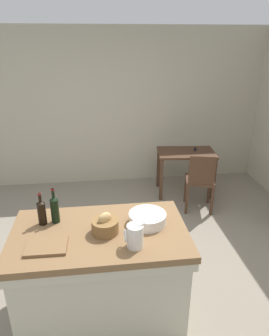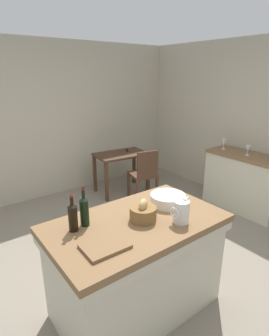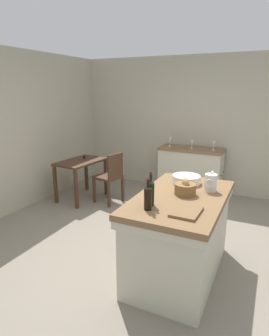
% 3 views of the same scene
% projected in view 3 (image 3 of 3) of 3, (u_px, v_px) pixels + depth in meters
% --- Properties ---
extents(ground_plane, '(6.76, 6.76, 0.00)m').
position_uv_depth(ground_plane, '(154.00, 250.00, 3.69)').
color(ground_plane, gray).
extents(wall_right, '(0.12, 5.20, 2.60)m').
position_uv_depth(wall_right, '(206.00, 125.00, 5.61)').
color(wall_right, '#B2AA93').
rests_on(wall_right, ground).
extents(island_table, '(1.48, 0.87, 0.91)m').
position_uv_depth(island_table, '(180.00, 232.00, 3.12)').
color(island_table, brown).
rests_on(island_table, ground).
extents(side_cabinet, '(0.52, 1.21, 0.90)m').
position_uv_depth(side_cabinet, '(190.00, 171.00, 5.60)').
color(side_cabinet, brown).
rests_on(side_cabinet, ground).
extents(writing_desk, '(0.95, 0.65, 0.78)m').
position_uv_depth(writing_desk, '(81.00, 167.00, 5.29)').
color(writing_desk, '#472D1E').
rests_on(writing_desk, ground).
extents(wooden_chair, '(0.48, 0.48, 0.91)m').
position_uv_depth(wooden_chair, '(111.00, 176.00, 5.12)').
color(wooden_chair, '#472D1E').
rests_on(wooden_chair, ground).
extents(pitcher, '(0.17, 0.13, 0.23)m').
position_uv_depth(pitcher, '(211.00, 182.00, 3.12)').
color(pitcher, silver).
rests_on(pitcher, island_table).
extents(wash_bowl, '(0.33, 0.33, 0.10)m').
position_uv_depth(wash_bowl, '(186.00, 179.00, 3.39)').
color(wash_bowl, silver).
rests_on(wash_bowl, island_table).
extents(bread_basket, '(0.22, 0.22, 0.19)m').
position_uv_depth(bread_basket, '(185.00, 188.00, 3.03)').
color(bread_basket, brown).
rests_on(bread_basket, island_table).
extents(cutting_board, '(0.32, 0.24, 0.02)m').
position_uv_depth(cutting_board, '(186.00, 212.00, 2.58)').
color(cutting_board, brown).
rests_on(cutting_board, island_table).
extents(wine_bottle_dark, '(0.07, 0.07, 0.32)m').
position_uv_depth(wine_bottle_dark, '(151.00, 192.00, 2.73)').
color(wine_bottle_dark, black).
rests_on(wine_bottle_dark, island_table).
extents(wine_bottle_amber, '(0.07, 0.07, 0.30)m').
position_uv_depth(wine_bottle_amber, '(148.00, 197.00, 2.63)').
color(wine_bottle_amber, black).
rests_on(wine_bottle_amber, island_table).
extents(wine_glass_far_left, '(0.07, 0.07, 0.17)m').
position_uv_depth(wine_glass_far_left, '(214.00, 144.00, 5.26)').
color(wine_glass_far_left, white).
rests_on(wine_glass_far_left, side_cabinet).
extents(wine_glass_left, '(0.07, 0.07, 0.15)m').
position_uv_depth(wine_glass_left, '(192.00, 143.00, 5.43)').
color(wine_glass_left, white).
rests_on(wine_glass_left, side_cabinet).
extents(wine_glass_middle, '(0.07, 0.07, 0.17)m').
position_uv_depth(wine_glass_middle, '(170.00, 141.00, 5.62)').
color(wine_glass_middle, white).
rests_on(wine_glass_middle, side_cabinet).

